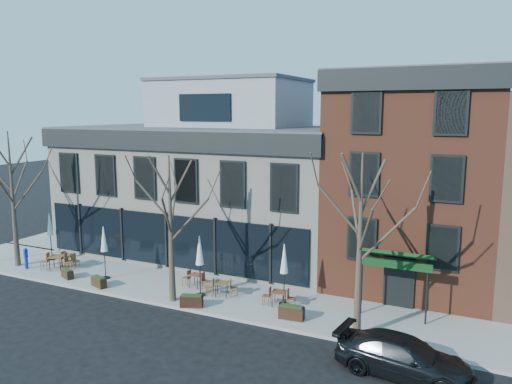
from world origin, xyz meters
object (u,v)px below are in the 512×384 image
at_px(call_box, 26,257).
at_px(umbrella_0, 50,227).
at_px(parked_sedan, 404,357).
at_px(cafe_set_0, 68,259).

relative_size(call_box, umbrella_0, 0.44).
distance_m(parked_sedan, cafe_set_0, 20.22).
bearing_deg(cafe_set_0, umbrella_0, 163.70).
xyz_separation_m(call_box, cafe_set_0, (1.86, 1.38, -0.24)).
height_order(parked_sedan, cafe_set_0, parked_sedan).
distance_m(parked_sedan, call_box, 21.84).
bearing_deg(cafe_set_0, parked_sedan, -11.36).
bearing_deg(parked_sedan, umbrella_0, 85.28).
bearing_deg(parked_sedan, cafe_set_0, 85.73).
xyz_separation_m(parked_sedan, umbrella_0, (-21.80, 4.56, 1.49)).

